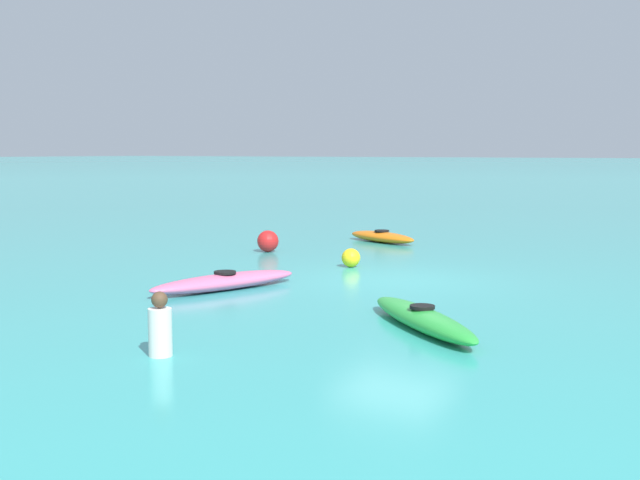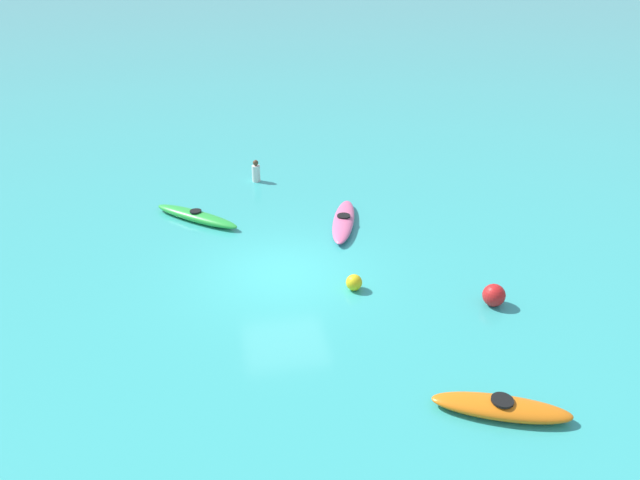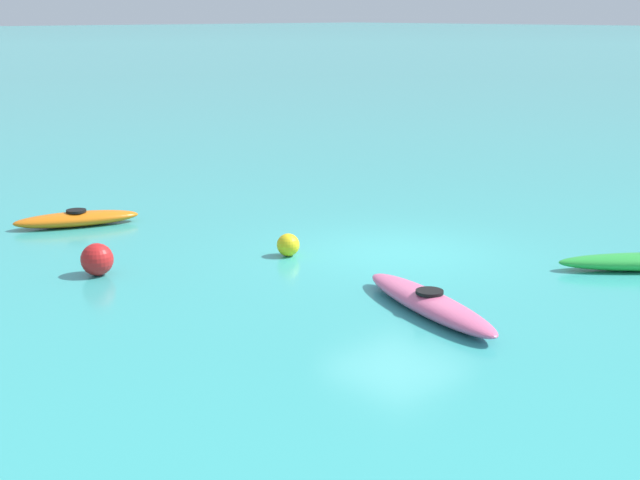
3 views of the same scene
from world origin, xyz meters
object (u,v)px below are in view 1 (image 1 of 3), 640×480
at_px(buoy_yellow, 351,258).
at_px(person_near_shore, 160,328).
at_px(buoy_red, 268,241).
at_px(kayak_pink, 225,281).
at_px(kayak_green, 422,318).
at_px(kayak_orange, 382,237).

bearing_deg(buoy_yellow, person_near_shore, -167.39).
bearing_deg(buoy_red, person_near_shore, -152.19).
height_order(kayak_pink, kayak_green, same).
bearing_deg(buoy_red, kayak_orange, -23.01).
distance_m(kayak_pink, buoy_yellow, 4.10).
relative_size(kayak_green, buoy_yellow, 6.80).
height_order(kayak_orange, buoy_yellow, buoy_yellow).
xyz_separation_m(kayak_green, person_near_shore, (-3.38, 2.30, 0.22)).
distance_m(kayak_orange, buoy_yellow, 5.39).
bearing_deg(kayak_green, buoy_yellow, 38.65).
bearing_deg(person_near_shore, kayak_green, -34.19).
relative_size(kayak_orange, buoy_yellow, 6.23).
xyz_separation_m(kayak_pink, kayak_green, (-1.25, -4.83, -0.00)).
xyz_separation_m(buoy_red, person_near_shore, (-10.06, -5.31, 0.09)).
bearing_deg(kayak_pink, person_near_shore, -151.33).
bearing_deg(buoy_yellow, buoy_red, 67.89).
height_order(kayak_orange, buoy_red, buoy_red).
bearing_deg(kayak_green, person_near_shore, 145.81).
bearing_deg(kayak_pink, buoy_yellow, -8.30).
distance_m(kayak_pink, buoy_red, 6.09).
distance_m(kayak_orange, person_near_shore, 14.27).
bearing_deg(buoy_yellow, kayak_pink, 171.70).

